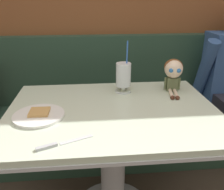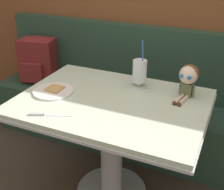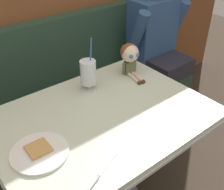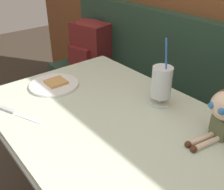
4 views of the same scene
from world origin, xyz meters
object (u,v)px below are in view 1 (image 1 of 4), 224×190
milkshake_glass (123,76)px  seated_doll (174,71)px  butter_knife (55,145)px  toast_plate (39,115)px

milkshake_glass → seated_doll: size_ratio=1.39×
milkshake_glass → butter_knife: (-0.35, -0.55, -0.10)m
butter_knife → seated_doll: seated_doll is taller
seated_doll → milkshake_glass: bearing=178.3°
toast_plate → milkshake_glass: milkshake_glass is taller
toast_plate → butter_knife: toast_plate is taller
toast_plate → seated_doll: 0.82m
toast_plate → butter_knife: bearing=-67.1°
toast_plate → seated_doll: bearing=20.3°
milkshake_glass → seated_doll: bearing=-1.7°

